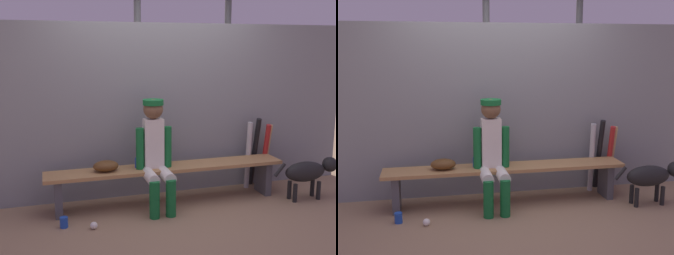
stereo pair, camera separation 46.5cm
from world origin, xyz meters
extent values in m
plane|color=#937556|center=(0.00, 0.00, 0.00)|extent=(30.00, 30.00, 0.00)
cube|color=gray|center=(0.00, 0.37, 1.03)|extent=(5.06, 0.03, 2.07)
cube|color=#AD7F4C|center=(0.00, 0.00, 0.43)|extent=(2.76, 0.36, 0.04)
cube|color=#4C4C51|center=(-1.23, 0.00, 0.20)|extent=(0.08, 0.29, 0.41)
cube|color=#4C4C51|center=(1.23, 0.00, 0.20)|extent=(0.08, 0.29, 0.41)
cube|color=silver|center=(-0.17, 0.00, 0.72)|extent=(0.22, 0.13, 0.56)
sphere|color=brown|center=(-0.17, 0.00, 1.11)|extent=(0.22, 0.22, 0.22)
cylinder|color=#14662D|center=(-0.17, 0.00, 1.19)|extent=(0.23, 0.23, 0.06)
cylinder|color=silver|center=(-0.26, -0.19, 0.41)|extent=(0.13, 0.38, 0.13)
cylinder|color=#14662D|center=(-0.26, -0.38, 0.20)|extent=(0.11, 0.11, 0.41)
cylinder|color=#14662D|center=(-0.33, -0.02, 0.67)|extent=(0.09, 0.09, 0.47)
cylinder|color=silver|center=(-0.08, -0.19, 0.41)|extent=(0.13, 0.38, 0.13)
cylinder|color=#14662D|center=(-0.08, -0.38, 0.20)|extent=(0.11, 0.11, 0.41)
cylinder|color=#14662D|center=(-0.01, -0.02, 0.67)|extent=(0.09, 0.09, 0.47)
ellipsoid|color=#593819|center=(-0.71, 0.00, 0.51)|extent=(0.28, 0.20, 0.12)
cylinder|color=#B7B7BC|center=(1.12, 0.20, 0.44)|extent=(0.08, 0.14, 0.87)
cylinder|color=black|center=(1.24, 0.26, 0.45)|extent=(0.07, 0.23, 0.91)
cylinder|color=#B22323|center=(1.36, 0.20, 0.42)|extent=(0.08, 0.23, 0.84)
cylinder|color=tan|center=(1.42, 0.28, 0.41)|extent=(0.08, 0.21, 0.82)
sphere|color=white|center=(-0.91, -0.47, 0.04)|extent=(0.07, 0.07, 0.07)
cylinder|color=#1E47AD|center=(-1.20, -0.35, 0.06)|extent=(0.08, 0.08, 0.11)
cylinder|color=#1E47AD|center=(-0.34, 0.04, 0.50)|extent=(0.08, 0.08, 0.11)
cylinder|color=#3F3F42|center=(0.00, 1.51, 1.31)|extent=(0.10, 0.10, 2.61)
cylinder|color=#3F3F42|center=(1.39, 1.51, 1.31)|extent=(0.10, 0.10, 2.61)
ellipsoid|color=black|center=(1.59, -0.34, 0.34)|extent=(0.52, 0.20, 0.24)
cylinder|color=black|center=(1.25, -0.34, 0.39)|extent=(0.15, 0.04, 0.16)
cylinder|color=black|center=(1.75, -0.28, 0.11)|extent=(0.05, 0.05, 0.22)
cylinder|color=black|center=(1.75, -0.40, 0.11)|extent=(0.05, 0.05, 0.22)
cylinder|color=black|center=(1.43, -0.28, 0.11)|extent=(0.05, 0.05, 0.22)
cylinder|color=black|center=(1.43, -0.40, 0.11)|extent=(0.05, 0.05, 0.22)
camera|label=1|loc=(-1.31, -4.38, 1.79)|focal=44.25mm
camera|label=2|loc=(-0.86, -4.49, 1.79)|focal=44.25mm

